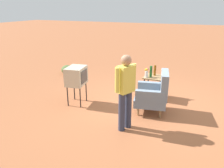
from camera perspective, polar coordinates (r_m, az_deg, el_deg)
The scene contains 10 objects.
ground_plane at distance 6.09m, azimuth 8.96°, elevation -5.60°, with size 60.00×60.00×0.00m, color #A05B38.
armchair at distance 5.61m, azimuth 10.82°, elevation -2.41°, with size 0.90×0.92×1.06m.
side_table at distance 6.48m, azimuth 10.70°, elevation 1.07°, with size 0.56×0.56×0.65m.
tv_on_stand at distance 6.00m, azimuth -9.11°, elevation 2.01°, with size 0.66×0.53×1.03m.
person_standing at distance 4.61m, azimuth 3.47°, elevation -1.11°, with size 0.53×0.35×1.64m.
bottle_tall_amber at distance 6.52m, azimuth 10.89°, elevation 3.46°, with size 0.07×0.07×0.30m, color brown.
bottle_wine_green at distance 6.34m, azimuth 9.90°, elevation 3.15°, with size 0.07×0.07×0.32m, color #1E5623.
bottle_short_clear at distance 6.58m, azimuth 12.74°, elevation 3.02°, with size 0.06×0.06×0.20m, color silver.
flower_vase at distance 6.28m, azimuth 8.80°, elevation 2.96°, with size 0.15×0.10×0.27m.
shrub_near at distance 8.98m, azimuth -11.40°, elevation 3.62°, with size 0.45×0.45×0.35m, color #516B38.
Camera 1 is at (5.38, 1.31, 2.54)m, focal length 35.80 mm.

